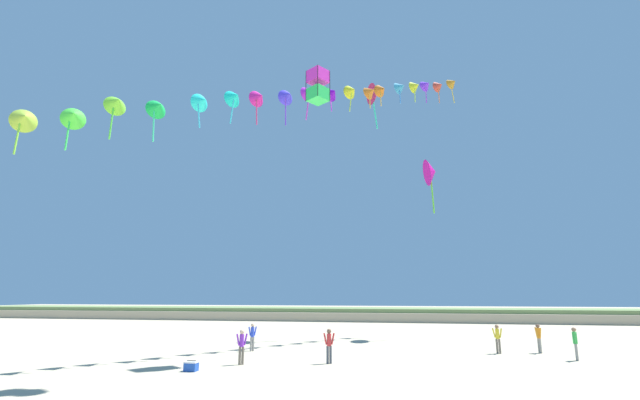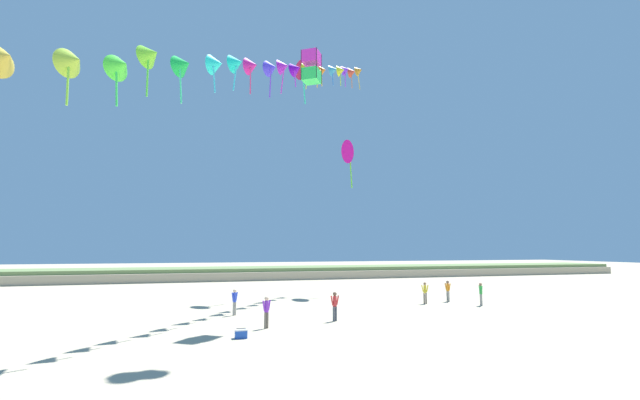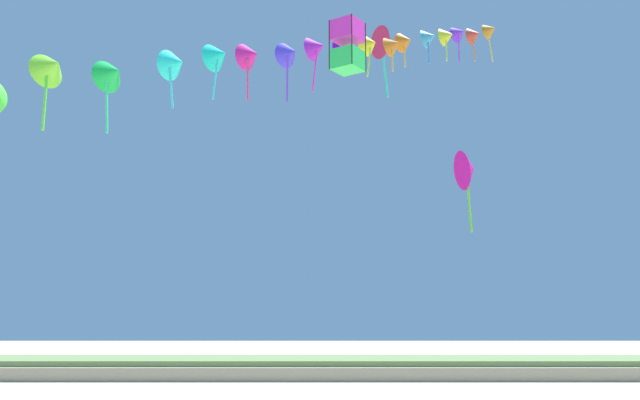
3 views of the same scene
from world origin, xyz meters
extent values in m
cube|color=tan|center=(0.00, 47.87, 0.55)|extent=(120.00, 9.83, 1.11)
cube|color=#6B844C|center=(0.00, 47.87, 1.27)|extent=(120.00, 8.36, 0.63)
cone|color=#7BE531|center=(-10.05, 6.42, 12.89)|extent=(1.37, 1.41, 1.21)
cylinder|color=#56E539|center=(-10.15, 6.30, 11.78)|extent=(0.10, 0.16, 1.79)
cone|color=green|center=(-8.70, 7.93, 13.24)|extent=(1.33, 1.38, 1.18)
cylinder|color=#39E594|center=(-8.80, 7.82, 12.12)|extent=(0.20, 0.12, 1.80)
cone|color=#22EBDC|center=(-7.06, 9.68, 14.24)|extent=(1.20, 1.32, 1.11)
cylinder|color=#39C9E5|center=(-7.16, 9.56, 13.31)|extent=(0.21, 0.18, 1.43)
cone|color=#17DEC5|center=(-5.82, 11.43, 15.22)|extent=(1.28, 1.36, 1.16)
cylinder|color=#39D2E5|center=(-5.91, 11.31, 14.23)|extent=(0.22, 0.10, 1.55)
cone|color=#E11D90|center=(-4.74, 12.79, 15.77)|extent=(1.23, 1.31, 1.11)
cylinder|color=#E53975|center=(-4.84, 12.67, 14.71)|extent=(0.11, 0.21, 1.68)
cone|color=#463AF2|center=(-3.24, 14.23, 16.42)|extent=(1.28, 1.28, 1.10)
cylinder|color=#6D39E5|center=(-3.33, 14.11, 15.25)|extent=(0.10, 0.28, 1.90)
cone|color=#B424CD|center=(-2.10, 15.81, 17.33)|extent=(1.26, 1.36, 1.17)
cylinder|color=#E539D4|center=(-2.19, 15.69, 16.17)|extent=(0.28, 0.09, 1.88)
cone|color=#700AC2|center=(-0.74, 17.64, 18.07)|extent=(1.38, 1.38, 1.19)
cylinder|color=#C239E5|center=(-0.84, 17.53, 17.21)|extent=(0.18, 0.11, 1.28)
cone|color=yellow|center=(0.56, 19.09, 18.83)|extent=(1.29, 1.29, 1.11)
cylinder|color=#B6E539|center=(0.46, 18.97, 17.84)|extent=(0.25, 0.17, 1.54)
cone|color=orange|center=(1.93, 20.79, 19.48)|extent=(1.37, 1.42, 1.22)
cylinder|color=gold|center=(1.83, 20.68, 18.63)|extent=(0.10, 0.11, 1.26)
cone|color=orange|center=(2.75, 22.22, 20.28)|extent=(1.30, 1.29, 1.12)
cylinder|color=gold|center=(2.66, 22.10, 19.40)|extent=(0.10, 0.19, 1.32)
cone|color=#369BC5|center=(4.36, 23.90, 21.22)|extent=(1.31, 1.38, 1.19)
cylinder|color=#3989E5|center=(4.27, 23.79, 20.29)|extent=(0.08, 0.24, 1.42)
cone|color=#CED723|center=(5.71, 25.54, 22.01)|extent=(1.28, 1.36, 1.16)
cylinder|color=#B3E539|center=(5.62, 25.42, 21.07)|extent=(0.11, 0.22, 1.44)
cone|color=#7431F0|center=(6.82, 27.20, 22.89)|extent=(1.40, 1.39, 1.20)
cylinder|color=#9F39E5|center=(6.72, 27.09, 21.83)|extent=(0.09, 0.09, 1.69)
cone|color=#CE412E|center=(8.14, 28.76, 23.45)|extent=(1.31, 1.33, 1.14)
cylinder|color=orange|center=(8.04, 28.64, 22.39)|extent=(0.09, 0.26, 1.67)
cone|color=#C4811E|center=(9.67, 30.54, 24.55)|extent=(1.40, 1.39, 1.20)
cylinder|color=yellow|center=(9.58, 30.42, 23.28)|extent=(0.29, 0.15, 2.10)
cone|color=#E10E92|center=(6.65, 25.48, 13.76)|extent=(1.52, 2.49, 2.41)
cone|color=#6CE52D|center=(6.65, 25.48, 13.78)|extent=(0.89, 1.38, 1.33)
cylinder|color=#6CE52D|center=(6.65, 25.48, 11.75)|extent=(0.21, 0.43, 3.33)
cube|color=#2CD755|center=(-0.86, 12.66, 15.50)|extent=(1.47, 1.47, 0.82)
cube|color=#E52DBA|center=(-0.86, 12.66, 16.73)|extent=(1.47, 1.47, 0.82)
cylinder|color=black|center=(-1.00, 13.39, 16.11)|extent=(0.04, 0.04, 2.06)
cylinder|color=black|center=(-1.60, 12.52, 16.11)|extent=(0.04, 0.04, 2.06)
cylinder|color=black|center=(-0.72, 11.92, 16.11)|extent=(0.04, 0.04, 2.06)
cylinder|color=black|center=(-0.13, 12.80, 16.11)|extent=(0.04, 0.04, 2.06)
cone|color=#D1234C|center=(1.94, 25.76, 21.66)|extent=(1.72, 2.17, 2.07)
cone|color=#2DE5A9|center=(1.94, 25.76, 21.68)|extent=(0.98, 1.21, 1.14)
cylinder|color=#2DE5A9|center=(1.94, 25.76, 19.82)|extent=(0.46, 0.43, 3.08)
camera|label=1|loc=(3.90, -11.41, 3.39)|focal=24.00mm
camera|label=2|loc=(-7.92, -13.39, 4.20)|focal=24.00mm
camera|label=3|loc=(-1.96, -13.05, 5.62)|focal=38.00mm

